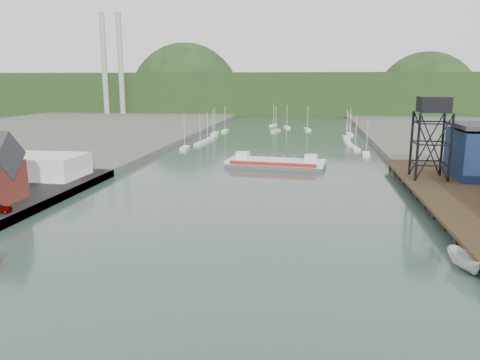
% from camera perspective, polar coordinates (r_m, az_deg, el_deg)
% --- Properties ---
extents(ground, '(600.00, 600.00, 0.00)m').
position_cam_1_polar(ground, '(44.98, -7.79, -16.17)').
color(ground, '#283F38').
rests_on(ground, ground).
extents(east_pier, '(14.00, 70.00, 2.45)m').
position_cam_1_polar(east_pier, '(88.81, 24.99, -1.65)').
color(east_pier, black).
rests_on(east_pier, ground).
extents(white_shed, '(18.00, 12.00, 4.50)m').
position_cam_1_polar(white_shed, '(105.51, -23.36, 1.59)').
color(white_shed, silver).
rests_on(white_shed, west_quay).
extents(lift_tower, '(6.50, 6.50, 16.00)m').
position_cam_1_polar(lift_tower, '(98.86, 22.51, 7.92)').
color(lift_tower, black).
rests_on(lift_tower, east_pier).
extents(marina_sailboats, '(57.71, 92.65, 0.90)m').
position_cam_1_polar(marina_sailboats, '(177.99, 4.89, 5.27)').
color(marina_sailboats, silver).
rests_on(marina_sailboats, ground).
extents(smokestacks, '(11.20, 8.20, 60.00)m').
position_cam_1_polar(smokestacks, '(295.06, -15.27, 13.33)').
color(smokestacks, '#9C9B97').
rests_on(smokestacks, ground).
extents(distant_hills, '(500.00, 120.00, 80.00)m').
position_cam_1_polar(distant_hills, '(339.81, 6.11, 10.14)').
color(distant_hills, black).
rests_on(distant_hills, ground).
extents(chain_ferry, '(25.04, 12.28, 3.47)m').
position_cam_1_polar(chain_ferry, '(117.29, 4.40, 2.09)').
color(chain_ferry, '#515153').
rests_on(chain_ferry, ground).
extents(motorboat, '(3.71, 6.41, 2.33)m').
position_cam_1_polar(motorboat, '(59.49, 25.76, -8.88)').
color(motorboat, silver).
rests_on(motorboat, ground).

